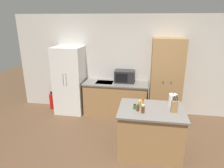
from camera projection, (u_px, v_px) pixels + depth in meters
name	position (u px, v px, depth m)	size (l,w,h in m)	color
ground_plane	(143.00, 168.00, 3.47)	(14.00, 14.00, 0.00)	brown
wall_back	(147.00, 66.00, 5.25)	(7.20, 0.06, 2.60)	beige
refrigerator	(70.00, 80.00, 5.36)	(0.75, 0.66, 1.80)	white
back_counter	(115.00, 98.00, 5.34)	(1.67, 0.62, 0.89)	#9E7547
pantry_cabinet	(166.00, 80.00, 4.94)	(0.75, 0.64, 2.06)	#9E7547
kitchen_island	(150.00, 130.00, 3.82)	(1.21, 0.91, 0.89)	#9E7547
microwave	(125.00, 76.00, 5.21)	(0.51, 0.35, 0.32)	#232326
knife_block	(174.00, 106.00, 3.52)	(0.11, 0.08, 0.33)	#9E7547
spice_bottle_tall_dark	(138.00, 108.00, 3.59)	(0.05, 0.05, 0.13)	#563319
spice_bottle_short_red	(140.00, 104.00, 3.72)	(0.05, 0.05, 0.15)	gold
spice_bottle_amber_oil	(143.00, 109.00, 3.51)	(0.06, 0.06, 0.16)	#563319
spice_bottle_green_herb	(143.00, 103.00, 3.74)	(0.04, 0.04, 0.17)	orange
spice_bottle_pale_salt	(135.00, 107.00, 3.67)	(0.05, 0.05, 0.10)	#337033
kettle	(173.00, 100.00, 3.82)	(0.15, 0.15, 0.25)	white
fire_extinguisher	(52.00, 101.00, 5.72)	(0.13, 0.13, 0.52)	red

